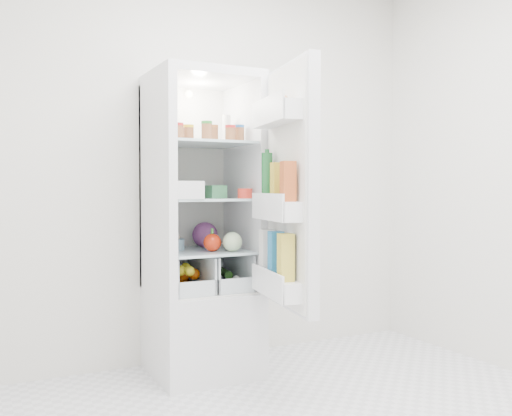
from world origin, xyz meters
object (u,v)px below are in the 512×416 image
red_cabbage (205,235)px  mushroom_bowl (172,244)px  fridge_door (287,193)px  refrigerator (199,262)px

red_cabbage → mushroom_bowl: bearing=-168.1°
mushroom_bowl → fridge_door: bearing=-57.3°
red_cabbage → fridge_door: size_ratio=0.12×
mushroom_bowl → red_cabbage: bearing=11.9°
refrigerator → fridge_door: size_ratio=1.38×
red_cabbage → fridge_door: 0.77m
refrigerator → red_cabbage: refrigerator is taller
refrigerator → mushroom_bowl: (-0.17, 0.01, 0.12)m
refrigerator → red_cabbage: size_ratio=11.39×
refrigerator → mushroom_bowl: 0.20m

